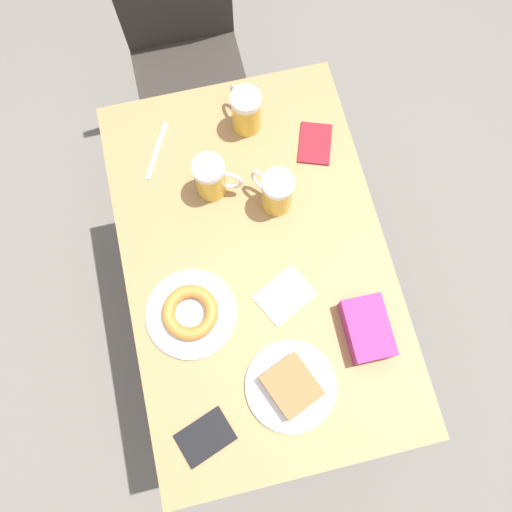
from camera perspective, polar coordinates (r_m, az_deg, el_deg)
ground_plane at (r=2.06m, az=-0.00°, el=-6.22°), size 8.00×8.00×0.00m
table at (r=1.37m, az=-0.00°, el=-1.08°), size 0.69×1.08×0.78m
chair at (r=1.95m, az=-8.49°, el=23.61°), size 0.40×0.40×0.94m
plate_with_cake at (r=1.24m, az=4.04°, el=-14.58°), size 0.22×0.22×0.05m
plate_with_donut at (r=1.26m, az=-7.47°, el=-6.48°), size 0.23×0.23×0.04m
beer_mug_left at (r=1.29m, az=2.33°, el=7.33°), size 0.10×0.11×0.13m
beer_mug_center at (r=1.31m, az=-5.13°, el=8.88°), size 0.12×0.08×0.13m
beer_mug_right at (r=1.41m, az=-1.18°, el=16.29°), size 0.08×0.13×0.13m
napkin_folded at (r=1.28m, az=3.30°, el=-4.54°), size 0.17×0.15×0.00m
fork at (r=1.45m, az=-11.27°, el=11.77°), size 0.09×0.17×0.00m
passport_near_edge at (r=1.26m, az=-5.81°, el=-19.89°), size 0.15×0.13×0.01m
passport_far_edge at (r=1.44m, az=6.76°, el=12.66°), size 0.13×0.15×0.01m
blue_pouch at (r=1.26m, az=12.57°, el=-8.14°), size 0.10×0.16×0.06m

